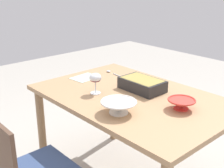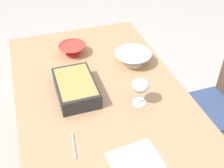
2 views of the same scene
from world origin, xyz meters
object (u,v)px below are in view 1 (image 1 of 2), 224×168
Objects in this scene: dining_table at (132,108)px; casserole_dish at (142,84)px; wine_glass at (95,79)px; small_bowl at (119,106)px; serving_spoon at (112,73)px; napkin at (85,78)px; mixing_bowl at (181,103)px.

casserole_dish is at bearing 100.91° from dining_table.
wine_glass is 0.36m from casserole_dish.
wine_glass is at bearing -120.49° from casserole_dish.
small_bowl is 0.94× the size of serving_spoon.
wine_glass is 0.70× the size of napkin.
wine_glass is 0.50m from serving_spoon.
wine_glass is at bearing -25.29° from napkin.
small_bowl reaches higher than serving_spoon.
napkin is at bearing -164.30° from casserole_dish.
dining_table is 6.15× the size of small_bowl.
serving_spoon is at bearing 76.13° from napkin.
wine_glass is at bearing 163.88° from small_bowl.
mixing_bowl is at bearing -9.59° from casserole_dish.
casserole_dish reaches higher than napkin.
small_bowl is 0.81m from serving_spoon.
small_bowl reaches higher than mixing_bowl.
serving_spoon reaches higher than dining_table.
dining_table is at bearing 1.31° from napkin.
small_bowl is at bearing -66.52° from casserole_dish.
mixing_bowl is at bearing 21.95° from wine_glass.
mixing_bowl is at bearing 55.95° from small_bowl.
serving_spoon reaches higher than napkin.
dining_table is at bearing 118.86° from small_bowl.
casserole_dish is at bearing 113.48° from small_bowl.
small_bowl is (0.35, -0.10, -0.07)m from wine_glass.
dining_table is 5.77× the size of serving_spoon.
dining_table is 6.42× the size of napkin.
wine_glass is 0.39m from napkin.
mixing_bowl is at bearing 4.74° from napkin.
napkin is at bearing -103.87° from serving_spoon.
casserole_dish is 1.42× the size of small_bowl.
dining_table is at bearing 39.97° from wine_glass.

